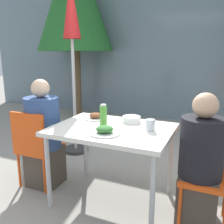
{
  "coord_description": "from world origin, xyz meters",
  "views": [
    {
      "loc": [
        0.91,
        -2.06,
        1.44
      ],
      "look_at": [
        0.0,
        0.0,
        0.91
      ],
      "focal_mm": 40.0,
      "sensor_mm": 36.0,
      "label": 1
    }
  ],
  "objects_px": {
    "person_right": "(200,165)",
    "drinking_cup": "(150,125)",
    "bottle": "(103,116)",
    "person_left": "(44,137)",
    "chair_left": "(35,144)",
    "chair_right": "(207,166)",
    "salad_bowl": "(131,119)",
    "closed_umbrella": "(72,31)"
  },
  "relations": [
    {
      "from": "person_right",
      "to": "chair_left",
      "type": "bearing_deg",
      "value": 3.34
    },
    {
      "from": "person_right",
      "to": "salad_bowl",
      "type": "height_order",
      "value": "person_right"
    },
    {
      "from": "closed_umbrella",
      "to": "salad_bowl",
      "type": "height_order",
      "value": "closed_umbrella"
    },
    {
      "from": "chair_right",
      "to": "salad_bowl",
      "type": "relative_size",
      "value": 4.68
    },
    {
      "from": "drinking_cup",
      "to": "salad_bowl",
      "type": "height_order",
      "value": "drinking_cup"
    },
    {
      "from": "closed_umbrella",
      "to": "person_right",
      "type": "bearing_deg",
      "value": -27.5
    },
    {
      "from": "person_right",
      "to": "chair_right",
      "type": "bearing_deg",
      "value": -121.86
    },
    {
      "from": "drinking_cup",
      "to": "chair_left",
      "type": "bearing_deg",
      "value": -173.06
    },
    {
      "from": "person_left",
      "to": "closed_umbrella",
      "type": "xyz_separation_m",
      "value": [
        -0.2,
        0.95,
        1.18
      ]
    },
    {
      "from": "person_left",
      "to": "bottle",
      "type": "relative_size",
      "value": 5.46
    },
    {
      "from": "person_right",
      "to": "closed_umbrella",
      "type": "relative_size",
      "value": 0.47
    },
    {
      "from": "person_left",
      "to": "salad_bowl",
      "type": "bearing_deg",
      "value": 14.92
    },
    {
      "from": "chair_right",
      "to": "drinking_cup",
      "type": "bearing_deg",
      "value": 2.75
    },
    {
      "from": "chair_right",
      "to": "person_right",
      "type": "bearing_deg",
      "value": 58.14
    },
    {
      "from": "person_left",
      "to": "chair_left",
      "type": "bearing_deg",
      "value": -121.86
    },
    {
      "from": "bottle",
      "to": "drinking_cup",
      "type": "xyz_separation_m",
      "value": [
        0.44,
        0.06,
        -0.05
      ]
    },
    {
      "from": "person_left",
      "to": "closed_umbrella",
      "type": "height_order",
      "value": "closed_umbrella"
    },
    {
      "from": "chair_left",
      "to": "person_right",
      "type": "height_order",
      "value": "person_right"
    },
    {
      "from": "closed_umbrella",
      "to": "drinking_cup",
      "type": "distance_m",
      "value": 1.87
    },
    {
      "from": "person_left",
      "to": "salad_bowl",
      "type": "height_order",
      "value": "person_left"
    },
    {
      "from": "chair_left",
      "to": "drinking_cup",
      "type": "height_order",
      "value": "drinking_cup"
    },
    {
      "from": "closed_umbrella",
      "to": "drinking_cup",
      "type": "bearing_deg",
      "value": -33.05
    },
    {
      "from": "chair_left",
      "to": "person_left",
      "type": "distance_m",
      "value": 0.11
    },
    {
      "from": "person_right",
      "to": "person_left",
      "type": "bearing_deg",
      "value": 0.55
    },
    {
      "from": "chair_right",
      "to": "bottle",
      "type": "relative_size",
      "value": 3.96
    },
    {
      "from": "chair_right",
      "to": "person_right",
      "type": "height_order",
      "value": "person_right"
    },
    {
      "from": "person_right",
      "to": "drinking_cup",
      "type": "relative_size",
      "value": 10.96
    },
    {
      "from": "person_left",
      "to": "bottle",
      "type": "height_order",
      "value": "person_left"
    },
    {
      "from": "chair_left",
      "to": "closed_umbrella",
      "type": "bearing_deg",
      "value": 97.57
    },
    {
      "from": "person_left",
      "to": "salad_bowl",
      "type": "distance_m",
      "value": 0.98
    },
    {
      "from": "closed_umbrella",
      "to": "drinking_cup",
      "type": "xyz_separation_m",
      "value": [
        1.36,
        -0.89,
        -0.92
      ]
    },
    {
      "from": "person_left",
      "to": "drinking_cup",
      "type": "xyz_separation_m",
      "value": [
        1.16,
        0.07,
        0.26
      ]
    },
    {
      "from": "bottle",
      "to": "salad_bowl",
      "type": "height_order",
      "value": "bottle"
    },
    {
      "from": "chair_left",
      "to": "bottle",
      "type": "distance_m",
      "value": 0.85
    },
    {
      "from": "person_left",
      "to": "chair_right",
      "type": "xyz_separation_m",
      "value": [
        1.67,
        0.09,
        -0.05
      ]
    },
    {
      "from": "bottle",
      "to": "drinking_cup",
      "type": "relative_size",
      "value": 2.08
    },
    {
      "from": "closed_umbrella",
      "to": "salad_bowl",
      "type": "relative_size",
      "value": 13.23
    },
    {
      "from": "chair_left",
      "to": "closed_umbrella",
      "type": "distance_m",
      "value": 1.62
    },
    {
      "from": "chair_left",
      "to": "person_left",
      "type": "bearing_deg",
      "value": 58.14
    },
    {
      "from": "person_left",
      "to": "chair_right",
      "type": "bearing_deg",
      "value": 2.2
    },
    {
      "from": "chair_left",
      "to": "person_right",
      "type": "bearing_deg",
      "value": 2.23
    },
    {
      "from": "chair_right",
      "to": "closed_umbrella",
      "type": "distance_m",
      "value": 2.4
    }
  ]
}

